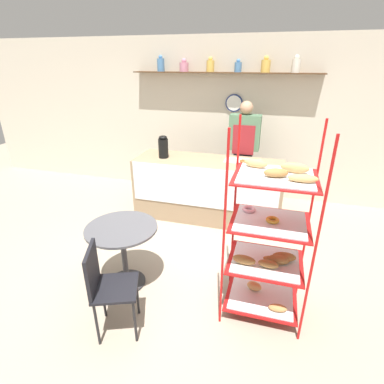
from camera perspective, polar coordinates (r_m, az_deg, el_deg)
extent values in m
plane|color=gray|center=(3.75, -2.10, -14.08)|extent=(14.00, 14.00, 0.00)
cube|color=beige|center=(5.46, 5.99, 13.57)|extent=(10.00, 0.06, 2.70)
cube|color=#4C331E|center=(5.23, 6.05, 21.67)|extent=(3.10, 0.24, 0.02)
cylinder|color=#4C7FB2|center=(5.53, -5.96, 22.93)|extent=(0.12, 0.12, 0.20)
sphere|color=#4C7FB2|center=(5.53, -6.02, 24.20)|extent=(0.07, 0.07, 0.07)
cylinder|color=#CC7F99|center=(5.39, -1.53, 22.69)|extent=(0.15, 0.15, 0.14)
sphere|color=#CC7F99|center=(5.39, -1.54, 23.72)|extent=(0.08, 0.08, 0.08)
cylinder|color=gold|center=(5.27, 3.52, 22.81)|extent=(0.13, 0.13, 0.17)
sphere|color=gold|center=(5.27, 3.55, 24.00)|extent=(0.07, 0.07, 0.07)
cylinder|color=#4C7FB2|center=(5.19, 8.76, 22.44)|extent=(0.11, 0.11, 0.15)
sphere|color=#4C7FB2|center=(5.19, 8.83, 23.47)|extent=(0.06, 0.06, 0.06)
cylinder|color=gold|center=(5.15, 13.85, 22.25)|extent=(0.14, 0.14, 0.18)
sphere|color=gold|center=(5.15, 13.99, 23.53)|extent=(0.08, 0.08, 0.08)
cylinder|color=silver|center=(5.14, 19.19, 21.75)|extent=(0.13, 0.13, 0.19)
sphere|color=silver|center=(5.14, 19.38, 23.07)|extent=(0.07, 0.07, 0.07)
cylinder|color=navy|center=(5.34, 8.01, 16.44)|extent=(0.29, 0.03, 0.29)
cylinder|color=white|center=(5.32, 7.98, 16.42)|extent=(0.25, 0.00, 0.25)
cube|color=#937A5B|center=(4.67, 3.04, 0.56)|extent=(2.23, 0.73, 0.93)
cube|color=silver|center=(4.27, 1.95, 0.76)|extent=(2.14, 0.01, 0.60)
cylinder|color=#B71414|center=(2.56, 6.06, -8.82)|extent=(0.02, 0.02, 1.86)
cylinder|color=#B71414|center=(2.56, 22.34, -10.62)|extent=(0.02, 0.02, 1.86)
cylinder|color=#B71414|center=(3.07, 8.11, -2.98)|extent=(0.02, 0.02, 1.86)
cylinder|color=#B71414|center=(3.08, 21.47, -4.47)|extent=(0.02, 0.02, 1.86)
cube|color=#B71414|center=(3.27, 13.00, -18.92)|extent=(0.69, 0.58, 0.01)
cube|color=silver|center=(3.26, 13.02, -18.76)|extent=(0.61, 0.51, 0.01)
ellipsoid|color=tan|center=(3.28, 11.76, -17.13)|extent=(0.17, 0.13, 0.09)
ellipsoid|color=#B27F47|center=(3.12, 16.02, -20.46)|extent=(0.18, 0.10, 0.06)
cube|color=#B71414|center=(3.00, 13.77, -12.81)|extent=(0.69, 0.58, 0.01)
cube|color=silver|center=(2.99, 13.79, -12.63)|extent=(0.61, 0.51, 0.01)
ellipsoid|color=olive|center=(2.88, 14.32, -13.14)|extent=(0.19, 0.09, 0.07)
ellipsoid|color=olive|center=(2.95, 16.14, -12.26)|extent=(0.20, 0.11, 0.08)
ellipsoid|color=olive|center=(3.00, 17.14, -11.71)|extent=(0.23, 0.11, 0.09)
ellipsoid|color=olive|center=(2.97, 15.63, -12.28)|extent=(0.23, 0.08, 0.06)
ellipsoid|color=olive|center=(2.88, 9.89, -12.59)|extent=(0.22, 0.10, 0.09)
cube|color=#B71414|center=(2.77, 14.62, -5.60)|extent=(0.69, 0.58, 0.01)
cube|color=silver|center=(2.76, 14.65, -5.39)|extent=(0.61, 0.51, 0.01)
torus|color=gold|center=(2.74, 15.09, -5.16)|extent=(0.12, 0.12, 0.03)
torus|color=#EAB2C1|center=(2.88, 10.76, -3.24)|extent=(0.13, 0.13, 0.03)
cube|color=#B71414|center=(2.59, 15.59, 2.75)|extent=(0.69, 0.58, 0.01)
cube|color=silver|center=(2.58, 15.62, 3.00)|extent=(0.61, 0.51, 0.01)
ellipsoid|color=tan|center=(2.72, 12.06, 5.40)|extent=(0.22, 0.12, 0.08)
ellipsoid|color=tan|center=(2.48, 20.38, 2.48)|extent=(0.23, 0.09, 0.07)
ellipsoid|color=olive|center=(2.53, 15.69, 3.54)|extent=(0.21, 0.13, 0.07)
ellipsoid|color=tan|center=(2.67, 18.99, 4.37)|extent=(0.24, 0.10, 0.09)
cube|color=#282833|center=(5.08, 9.41, 2.63)|extent=(0.29, 0.19, 1.00)
cube|color=#4C7051|center=(4.86, 10.02, 11.14)|extent=(0.48, 0.22, 0.54)
cube|color=maroon|center=(4.77, 9.77, 9.71)|extent=(0.34, 0.01, 0.46)
sphere|color=tan|center=(4.80, 10.34, 15.53)|extent=(0.20, 0.20, 0.20)
cylinder|color=#262628|center=(3.61, -12.25, -16.37)|extent=(0.41, 0.41, 0.02)
cylinder|color=#333338|center=(3.40, -12.77, -11.85)|extent=(0.06, 0.06, 0.68)
cylinder|color=#4C4C51|center=(3.21, -13.33, -6.73)|extent=(0.75, 0.75, 0.02)
cylinder|color=black|center=(2.87, -10.81, -23.06)|extent=(0.02, 0.02, 0.46)
cylinder|color=black|center=(3.10, -10.36, -18.72)|extent=(0.02, 0.02, 0.46)
cylinder|color=black|center=(2.92, -17.68, -22.91)|extent=(0.02, 0.02, 0.46)
cylinder|color=black|center=(3.14, -16.55, -18.67)|extent=(0.02, 0.02, 0.46)
cube|color=black|center=(2.84, -14.35, -17.27)|extent=(0.49, 0.49, 0.03)
cube|color=black|center=(2.74, -18.53, -13.83)|extent=(0.16, 0.35, 0.40)
cylinder|color=black|center=(4.62, -5.49, 8.28)|extent=(0.15, 0.15, 0.29)
ellipsoid|color=black|center=(4.58, -5.57, 10.30)|extent=(0.13, 0.13, 0.06)
cube|color=white|center=(4.52, 9.57, 5.88)|extent=(0.52, 0.25, 0.01)
torus|color=#EAB2C1|center=(4.43, 11.39, 5.68)|extent=(0.12, 0.12, 0.03)
torus|color=brown|center=(4.44, 9.82, 5.82)|extent=(0.12, 0.12, 0.03)
torus|color=tan|center=(4.44, 10.66, 5.80)|extent=(0.12, 0.12, 0.04)
torus|color=gold|center=(4.52, 11.87, 5.98)|extent=(0.13, 0.13, 0.03)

